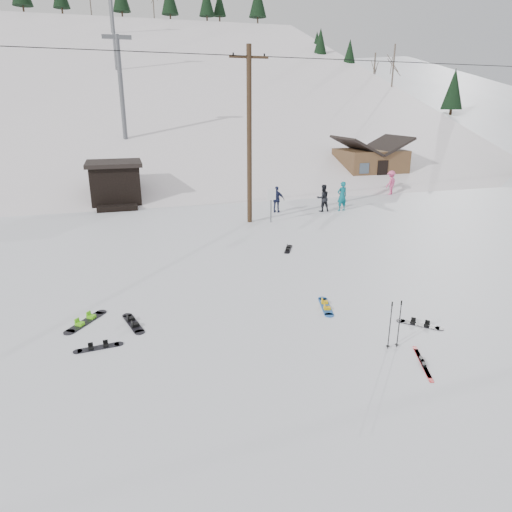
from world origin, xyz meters
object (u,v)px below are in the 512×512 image
object	(u,v)px
utility_pole	(249,134)
cabin	(369,165)
hero_skis	(423,363)
hero_snowboard	(326,306)

from	to	relation	value
utility_pole	cabin	size ratio (longest dim) A/B	1.67
hero_skis	hero_snowboard	bearing A→B (deg)	124.51
hero_snowboard	hero_skis	size ratio (longest dim) A/B	0.95
utility_pole	hero_snowboard	xyz separation A→B (m)	(-0.67, -11.45, -4.65)
cabin	hero_snowboard	bearing A→B (deg)	-122.50
cabin	hero_skis	bearing A→B (deg)	-116.83
hero_skis	cabin	bearing A→B (deg)	84.08
utility_pole	hero_skis	size ratio (longest dim) A/B	5.67
hero_snowboard	utility_pole	bearing A→B (deg)	11.47
utility_pole	cabin	world-z (taller)	utility_pole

